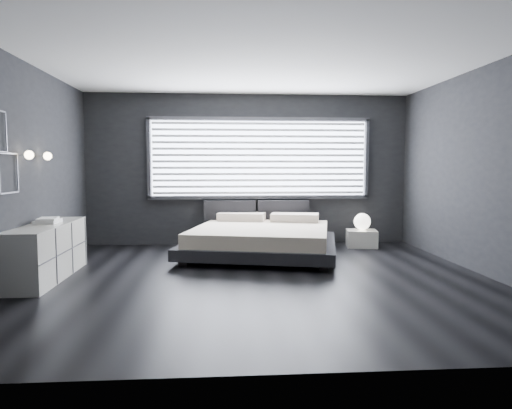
{
  "coord_description": "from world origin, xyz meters",
  "views": [
    {
      "loc": [
        -0.48,
        -5.82,
        1.45
      ],
      "look_at": [
        0.0,
        0.85,
        0.9
      ],
      "focal_mm": 32.0,
      "sensor_mm": 36.0,
      "label": 1
    }
  ],
  "objects": [
    {
      "name": "room",
      "position": [
        0.0,
        0.0,
        1.4
      ],
      "size": [
        6.04,
        6.0,
        2.8
      ],
      "color": "black",
      "rests_on": "ground"
    },
    {
      "name": "window",
      "position": [
        0.2,
        2.7,
        1.61
      ],
      "size": [
        4.14,
        0.09,
        1.52
      ],
      "color": "white",
      "rests_on": "ground"
    },
    {
      "name": "headboard",
      "position": [
        0.14,
        2.64,
        0.57
      ],
      "size": [
        1.96,
        0.16,
        0.52
      ],
      "color": "black",
      "rests_on": "ground"
    },
    {
      "name": "sconce_near",
      "position": [
        -2.88,
        0.05,
        1.6
      ],
      "size": [
        0.18,
        0.11,
        0.11
      ],
      "color": "silver",
      "rests_on": "ground"
    },
    {
      "name": "sconce_far",
      "position": [
        -2.88,
        0.65,
        1.6
      ],
      "size": [
        0.18,
        0.11,
        0.11
      ],
      "color": "silver",
      "rests_on": "ground"
    },
    {
      "name": "wall_art_lower",
      "position": [
        -2.98,
        -0.3,
        1.38
      ],
      "size": [
        0.01,
        0.48,
        0.48
      ],
      "color": "#47474C",
      "rests_on": "ground"
    },
    {
      "name": "bed",
      "position": [
        0.15,
        1.59,
        0.29
      ],
      "size": [
        2.83,
        2.75,
        0.62
      ],
      "color": "black",
      "rests_on": "ground"
    },
    {
      "name": "nightstand",
      "position": [
        2.02,
        2.22,
        0.15
      ],
      "size": [
        0.6,
        0.52,
        0.31
      ],
      "primitive_type": "cube",
      "rotation": [
        0.0,
        0.0,
        -0.17
      ],
      "color": "silver",
      "rests_on": "ground"
    },
    {
      "name": "orb_lamp",
      "position": [
        2.04,
        2.27,
        0.46
      ],
      "size": [
        0.3,
        0.3,
        0.3
      ],
      "primitive_type": "sphere",
      "color": "white",
      "rests_on": "nightstand"
    },
    {
      "name": "dresser",
      "position": [
        -2.78,
        0.21,
        0.36
      ],
      "size": [
        0.5,
        1.78,
        0.71
      ],
      "color": "silver",
      "rests_on": "ground"
    },
    {
      "name": "book_stack",
      "position": [
        -2.79,
        0.34,
        0.75
      ],
      "size": [
        0.28,
        0.37,
        0.07
      ],
      "color": "white",
      "rests_on": "dresser"
    }
  ]
}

